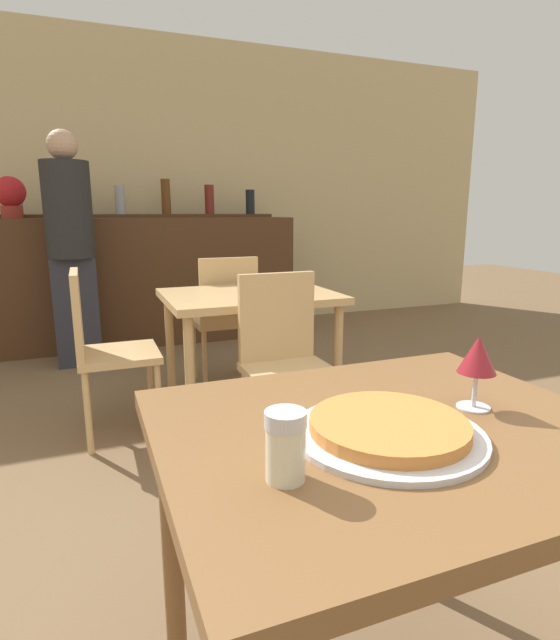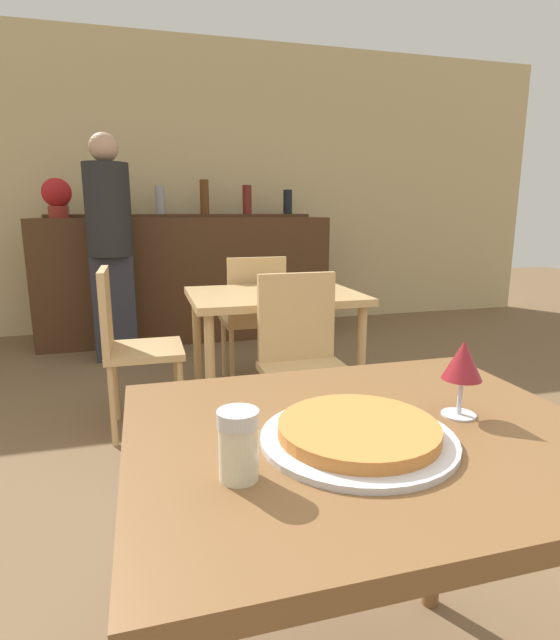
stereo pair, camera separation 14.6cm
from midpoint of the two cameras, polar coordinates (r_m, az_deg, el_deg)
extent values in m
cube|color=#D1B784|center=(5.19, -16.71, 14.33)|extent=(8.00, 0.05, 2.80)
cube|color=brown|center=(1.02, 8.37, -12.79)|extent=(0.91, 0.75, 0.04)
cylinder|color=brown|center=(1.38, -15.47, -24.22)|extent=(0.05, 0.05, 0.72)
cylinder|color=brown|center=(1.63, 14.85, -18.11)|extent=(0.05, 0.05, 0.72)
cube|color=tan|center=(2.80, -4.99, 2.70)|extent=(0.93, 0.71, 0.04)
cylinder|color=tan|center=(2.52, -11.87, -7.17)|extent=(0.05, 0.05, 0.69)
cylinder|color=tan|center=(2.76, 5.10, -5.23)|extent=(0.05, 0.05, 0.69)
cylinder|color=tan|center=(3.08, -13.75, -3.65)|extent=(0.05, 0.05, 0.69)
cylinder|color=tan|center=(3.28, 0.49, -2.32)|extent=(0.05, 0.05, 0.69)
cube|color=#4C2D19|center=(4.72, -15.54, 4.39)|extent=(2.60, 0.56, 1.12)
cube|color=#4C2D19|center=(4.82, -16.12, 11.36)|extent=(2.39, 0.24, 0.03)
cylinder|color=#9999A3|center=(4.83, -28.55, 11.90)|extent=(0.07, 0.07, 0.23)
cylinder|color=black|center=(4.80, -23.66, 12.57)|extent=(0.07, 0.07, 0.26)
cylinder|color=#9999A3|center=(4.81, -18.69, 12.89)|extent=(0.08, 0.08, 0.25)
cylinder|color=#5B3314|center=(4.85, -13.78, 13.53)|extent=(0.08, 0.08, 0.31)
cylinder|color=maroon|center=(4.92, -8.95, 13.45)|extent=(0.09, 0.09, 0.27)
cylinder|color=black|center=(5.02, -4.28, 13.31)|extent=(0.09, 0.09, 0.23)
cube|color=tan|center=(2.30, -0.55, -6.14)|extent=(0.40, 0.40, 0.04)
cube|color=tan|center=(2.41, -2.10, 0.37)|extent=(0.38, 0.04, 0.43)
cylinder|color=tan|center=(2.19, -3.19, -13.73)|extent=(0.03, 0.03, 0.43)
cylinder|color=tan|center=(2.31, 5.05, -12.35)|extent=(0.03, 0.03, 0.43)
cylinder|color=tan|center=(2.48, -5.69, -10.47)|extent=(0.03, 0.03, 0.43)
cylinder|color=tan|center=(2.59, 1.67, -9.45)|extent=(0.03, 0.03, 0.43)
cube|color=tan|center=(3.42, -7.79, -0.07)|extent=(0.40, 0.40, 0.04)
cube|color=tan|center=(3.21, -7.14, 3.30)|extent=(0.38, 0.04, 0.43)
cylinder|color=tan|center=(3.68, -5.75, -2.86)|extent=(0.03, 0.03, 0.43)
cylinder|color=tan|center=(3.61, -10.96, -3.34)|extent=(0.03, 0.03, 0.43)
cylinder|color=tan|center=(3.37, -4.17, -4.28)|extent=(0.03, 0.03, 0.43)
cylinder|color=tan|center=(3.29, -9.86, -4.85)|extent=(0.03, 0.03, 0.43)
cube|color=tan|center=(2.75, -19.42, -3.78)|extent=(0.40, 0.40, 0.04)
cube|color=tan|center=(2.70, -23.62, 0.64)|extent=(0.04, 0.38, 0.43)
cylinder|color=tan|center=(2.67, -15.21, -9.23)|extent=(0.03, 0.03, 0.43)
cylinder|color=tan|center=(2.99, -15.96, -6.93)|extent=(0.03, 0.03, 0.43)
cylinder|color=tan|center=(2.66, -22.61, -9.84)|extent=(0.03, 0.03, 0.43)
cylinder|color=tan|center=(2.98, -22.52, -7.46)|extent=(0.03, 0.03, 0.43)
cylinder|color=silver|center=(0.96, 7.91, -12.90)|extent=(0.36, 0.36, 0.01)
cylinder|color=#CC7A38|center=(0.95, 7.95, -11.91)|extent=(0.29, 0.29, 0.02)
cylinder|color=beige|center=(0.80, -4.78, -15.07)|extent=(0.06, 0.06, 0.09)
cylinder|color=silver|center=(0.77, -4.85, -11.33)|extent=(0.07, 0.07, 0.02)
cube|color=#2D2D38|center=(4.15, -23.13, 0.82)|extent=(0.32, 0.18, 0.83)
cylinder|color=#262626|center=(4.08, -24.05, 11.41)|extent=(0.34, 0.34, 0.70)
sphere|color=tan|center=(4.11, -24.63, 17.75)|extent=(0.22, 0.22, 0.22)
cylinder|color=silver|center=(1.13, 17.79, -9.53)|extent=(0.07, 0.07, 0.00)
cylinder|color=silver|center=(1.12, 17.92, -7.64)|extent=(0.01, 0.01, 0.07)
cone|color=maroon|center=(1.09, 18.19, -3.81)|extent=(0.08, 0.08, 0.08)
cylinder|color=maroon|center=(4.64, -29.12, 10.73)|extent=(0.16, 0.16, 0.10)
sphere|color=red|center=(4.65, -29.33, 12.66)|extent=(0.24, 0.24, 0.24)
camera|label=1|loc=(0.07, -92.86, -0.63)|focal=28.00mm
camera|label=2|loc=(0.07, 87.14, 0.63)|focal=28.00mm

